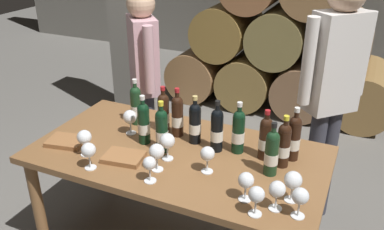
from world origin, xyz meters
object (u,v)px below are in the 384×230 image
Objects in this scene: wine_glass_3 at (149,164)px; sommelier_presenting at (333,83)px; wine_glass_9 at (89,151)px; taster_seated_left at (144,72)px; dining_table at (178,165)px; wine_bottle_10 at (164,112)px; wine_glass_8 at (293,181)px; wine_bottle_2 at (272,152)px; wine_bottle_0 at (265,138)px; wine_bottle_5 at (162,130)px; wine_bottle_7 at (144,123)px; wine_glass_5 at (246,181)px; wine_bottle_3 at (217,129)px; wine_bottle_9 at (284,145)px; tasting_notebook at (124,157)px; wine_bottle_11 at (177,116)px; wine_bottle_8 at (136,105)px; wine_glass_4 at (157,152)px; wine_glass_7 at (167,141)px; leather_ledger at (67,141)px; wine_bottle_6 at (294,137)px; wine_glass_2 at (300,197)px; wine_glass_0 at (130,117)px; wine_glass_11 at (277,190)px; wine_glass_10 at (207,154)px; wine_glass_6 at (256,195)px; wine_glass_1 at (84,138)px; wine_bottle_1 at (238,131)px; wine_bottle_4 at (195,123)px.

wine_glass_3 is 0.08× the size of sommelier_presenting.
wine_glass_9 is 1.11m from taster_seated_left.
wine_bottle_10 reaches higher than dining_table.
wine_bottle_2 is at bearing 129.49° from wine_glass_8.
wine_bottle_5 reaches higher than wine_bottle_0.
wine_bottle_7 reaches higher than wine_glass_5.
wine_bottle_0 is 0.67m from wine_bottle_10.
wine_bottle_7 is (-0.43, -0.09, -0.00)m from wine_bottle_3.
dining_table is at bearing -169.79° from wine_bottle_9.
tasting_notebook is (-0.71, -0.34, -0.11)m from wine_bottle_0.
taster_seated_left is (-0.55, 0.54, 0.03)m from wine_bottle_11.
wine_bottle_8 is 1.00m from wine_bottle_9.
wine_glass_4 is at bearing -48.12° from wine_bottle_8.
wine_bottle_5 reaches higher than wine_glass_5.
wine_bottle_5 is 0.21m from wine_glass_4.
tasting_notebook is at bearing -154.72° from wine_glass_7.
dining_table is 0.69m from leather_ledger.
wine_bottle_9 reaches higher than wine_glass_7.
tasting_notebook reaches higher than dining_table.
wine_bottle_6 reaches higher than wine_bottle_9.
wine_bottle_0 reaches higher than wine_glass_4.
wine_bottle_8 is 1.27m from wine_glass_2.
wine_glass_4 is (-0.56, -0.21, -0.02)m from wine_bottle_2.
wine_glass_0 is 0.39m from wine_glass_7.
sommelier_presenting reaches higher than wine_bottle_5.
wine_bottle_9 reaches higher than wine_glass_8.
sommelier_presenting is at bearing 49.76° from wine_bottle_3.
wine_glass_8 is 0.11m from wine_glass_11.
wine_glass_0 reaches higher than tasting_notebook.
wine_glass_11 is at bearing -32.30° from wine_bottle_11.
wine_glass_10 is at bearing -16.91° from wine_bottle_7.
wine_bottle_6 is 1.00m from wine_glass_0.
wine_glass_8 is at bearing -20.17° from wine_bottle_8.
leather_ledger is (-1.20, -0.18, -0.12)m from wine_bottle_2.
wine_glass_9 is at bearing -106.29° from wine_bottle_10.
wine_bottle_11 is at bearing 175.67° from wine_bottle_0.
wine_glass_8 is (0.13, 0.17, 0.01)m from wine_glass_6.
wine_glass_11 is at bearing -19.19° from wine_bottle_5.
wine_bottle_8 reaches higher than wine_glass_9.
wine_glass_1 reaches higher than wine_glass_11.
wine_glass_1 is (-1.01, -0.24, -0.02)m from wine_bottle_2.
wine_bottle_11 is at bearing 154.82° from wine_glass_8.
wine_bottle_10 is 0.42m from tasting_notebook.
wine_glass_2 is at bearing -23.77° from wine_bottle_8.
wine_bottle_1 is at bearing 24.83° from dining_table.
wine_glass_5 is (-0.26, 0.02, -0.00)m from wine_glass_2.
wine_glass_8 is at bearing 117.34° from wine_glass_2.
taster_seated_left is (-1.39, 1.01, 0.05)m from wine_glass_2.
wine_bottle_4 is 0.46m from wine_bottle_8.
wine_glass_4 is (-0.02, 0.11, 0.01)m from wine_glass_3.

